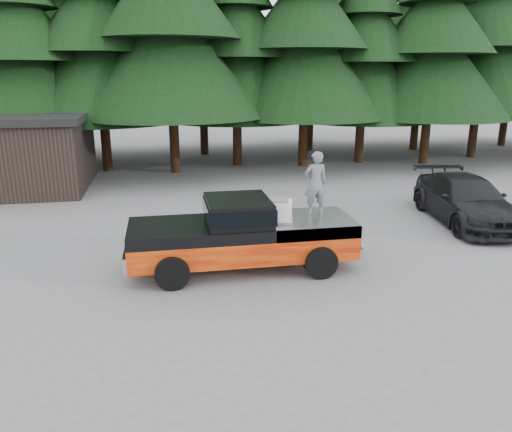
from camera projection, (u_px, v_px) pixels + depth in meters
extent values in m
plane|color=#515154|center=(235.00, 280.00, 12.55)|extent=(120.00, 120.00, 0.00)
cube|color=black|center=(238.00, 210.00, 12.81)|extent=(1.66, 1.90, 0.59)
cube|color=silver|center=(277.00, 212.00, 12.78)|extent=(0.89, 0.80, 0.51)
imported|color=#55575C|center=(316.00, 183.00, 13.26)|extent=(0.63, 0.42, 1.71)
imported|color=black|center=(466.00, 200.00, 17.19)|extent=(2.93, 5.68, 1.58)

